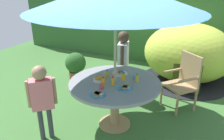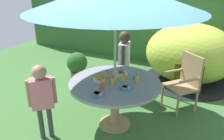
{
  "view_description": "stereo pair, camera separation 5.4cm",
  "coord_description": "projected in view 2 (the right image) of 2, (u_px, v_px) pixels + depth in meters",
  "views": [
    {
      "loc": [
        1.23,
        -2.7,
        2.16
      ],
      "look_at": [
        -0.03,
        -0.04,
        0.95
      ],
      "focal_mm": 35.82,
      "sensor_mm": 36.0,
      "label": 1
    },
    {
      "loc": [
        1.28,
        -2.68,
        2.16
      ],
      "look_at": [
        -0.03,
        -0.04,
        0.95
      ],
      "focal_mm": 35.82,
      "sensor_mm": 36.0,
      "label": 2
    }
  ],
  "objects": [
    {
      "name": "juice_bottle_center_front",
      "position": [
        107.0,
        73.0,
        3.44
      ],
      "size": [
        0.05,
        0.05,
        0.11
      ],
      "color": "yellow",
      "rests_on": "garden_table"
    },
    {
      "name": "child_in_white_shirt",
      "position": [
        124.0,
        56.0,
        4.19
      ],
      "size": [
        0.27,
        0.42,
        1.28
      ],
      "rotation": [
        0.0,
        0.0,
        -1.29
      ],
      "color": "navy",
      "rests_on": "ground_plane"
    },
    {
      "name": "plate_near_left",
      "position": [
        125.0,
        88.0,
        3.07
      ],
      "size": [
        0.21,
        0.21,
        0.03
      ],
      "color": "#338CD8",
      "rests_on": "garden_table"
    },
    {
      "name": "wooden_chair",
      "position": [
        185.0,
        80.0,
        3.85
      ],
      "size": [
        0.64,
        0.64,
        0.98
      ],
      "rotation": [
        0.0,
        0.0,
        -0.7
      ],
      "color": "tan",
      "rests_on": "ground_plane"
    },
    {
      "name": "cup_far",
      "position": [
        135.0,
        77.0,
        3.35
      ],
      "size": [
        0.06,
        0.06,
        0.06
      ],
      "primitive_type": "cylinder",
      "color": "#4C99D8",
      "rests_on": "garden_table"
    },
    {
      "name": "snack_bowl",
      "position": [
        99.0,
        78.0,
        3.3
      ],
      "size": [
        0.17,
        0.17,
        0.08
      ],
      "color": "white",
      "rests_on": "garden_table"
    },
    {
      "name": "dome_tent",
      "position": [
        190.0,
        54.0,
        4.84
      ],
      "size": [
        2.2,
        2.2,
        1.3
      ],
      "rotation": [
        0.0,
        0.0,
        0.15
      ],
      "color": "#B2C63F",
      "rests_on": "ground_plane"
    },
    {
      "name": "potted_plant",
      "position": [
        77.0,
        65.0,
        4.94
      ],
      "size": [
        0.45,
        0.45,
        0.67
      ],
      "color": "brown",
      "rests_on": "ground_plane"
    },
    {
      "name": "hedge_backdrop",
      "position": [
        169.0,
        26.0,
        5.95
      ],
      "size": [
        9.0,
        0.7,
        1.97
      ],
      "primitive_type": "cube",
      "color": "#33602D",
      "rests_on": "ground_plane"
    },
    {
      "name": "juice_bottle_mid_left",
      "position": [
        113.0,
        81.0,
        3.15
      ],
      "size": [
        0.04,
        0.04,
        0.13
      ],
      "color": "yellow",
      "rests_on": "garden_table"
    },
    {
      "name": "garden_table",
      "position": [
        115.0,
        89.0,
        3.33
      ],
      "size": [
        1.36,
        1.36,
        0.75
      ],
      "color": "tan",
      "rests_on": "ground_plane"
    },
    {
      "name": "plate_center_back",
      "position": [
        97.0,
        94.0,
        2.9
      ],
      "size": [
        0.21,
        0.21,
        0.03
      ],
      "color": "#338CD8",
      "rests_on": "garden_table"
    },
    {
      "name": "juice_bottle_far_right",
      "position": [
        137.0,
        78.0,
        3.25
      ],
      "size": [
        0.05,
        0.05,
        0.13
      ],
      "color": "yellow",
      "rests_on": "garden_table"
    },
    {
      "name": "cup_near",
      "position": [
        102.0,
        86.0,
        3.06
      ],
      "size": [
        0.06,
        0.06,
        0.07
      ],
      "primitive_type": "cylinder",
      "color": "#E04C47",
      "rests_on": "garden_table"
    },
    {
      "name": "child_in_pink_shirt",
      "position": [
        42.0,
        93.0,
        3.01
      ],
      "size": [
        0.32,
        0.32,
        1.13
      ],
      "rotation": [
        0.0,
        0.0,
        0.76
      ],
      "color": "#3F3F47",
      "rests_on": "ground_plane"
    },
    {
      "name": "juice_bottle_near_right",
      "position": [
        123.0,
        76.0,
        3.32
      ],
      "size": [
        0.06,
        0.06,
        0.12
      ],
      "color": "yellow",
      "rests_on": "garden_table"
    },
    {
      "name": "juice_bottle_mid_right",
      "position": [
        103.0,
        81.0,
        3.15
      ],
      "size": [
        0.05,
        0.05,
        0.13
      ],
      "color": "yellow",
      "rests_on": "garden_table"
    },
    {
      "name": "plate_far_left",
      "position": [
        120.0,
        73.0,
        3.55
      ],
      "size": [
        0.24,
        0.24,
        0.03
      ],
      "color": "white",
      "rests_on": "garden_table"
    },
    {
      "name": "ground_plane",
      "position": [
        115.0,
        125.0,
        3.57
      ],
      "size": [
        10.0,
        10.0,
        0.02
      ],
      "primitive_type": "cube",
      "color": "#3D6B33"
    }
  ]
}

